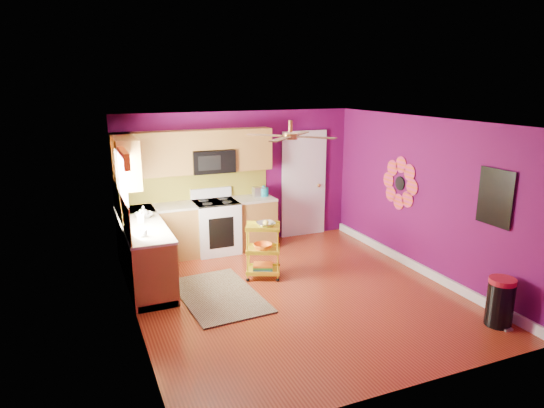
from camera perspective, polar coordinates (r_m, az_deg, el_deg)
name	(u,v)px	position (r m, az deg, el deg)	size (l,w,h in m)	color
ground	(295,293)	(7.26, 2.69, -10.39)	(5.00, 5.00, 0.00)	maroon
room_envelope	(298,184)	(6.76, 3.06, 2.33)	(4.54, 5.04, 2.52)	#5B0A4B
lower_cabinets	(177,240)	(8.33, -11.17, -4.15)	(2.81, 2.31, 0.94)	brown
electric_range	(216,226)	(8.82, -6.59, -2.59)	(0.76, 0.66, 1.13)	white
upper_cabinetry	(174,156)	(8.37, -11.42, 5.56)	(2.80, 2.30, 1.26)	brown
left_window	(122,176)	(7.15, -17.26, 3.22)	(0.08, 1.35, 1.08)	white
panel_door	(304,185)	(9.62, 3.74, 2.23)	(0.95, 0.11, 2.15)	white
right_wall_art	(439,189)	(7.73, 19.03, 1.67)	(0.04, 2.74, 1.04)	black
ceiling_fan	(290,136)	(6.82, 2.19, 8.05)	(1.01, 1.01, 0.26)	#BF8C3F
shag_rug	(219,295)	(7.19, -6.27, -10.61)	(1.05, 1.72, 0.02)	black
rolling_cart	(263,248)	(7.60, -1.01, -5.25)	(0.63, 0.56, 0.95)	yellow
trash_can	(500,302)	(6.88, 25.26, -10.38)	(0.35, 0.38, 0.64)	black
teal_kettle	(264,192)	(9.02, -0.98, 1.44)	(0.18, 0.18, 0.21)	#127B8E
toaster	(259,192)	(9.01, -1.56, 1.46)	(0.22, 0.15, 0.18)	beige
soap_bottle_a	(140,216)	(7.59, -15.24, -1.40)	(0.09, 0.10, 0.21)	#EA3F72
soap_bottle_b	(143,211)	(7.90, -14.90, -0.86)	(0.14, 0.14, 0.18)	white
counter_dish	(144,215)	(7.89, -14.83, -1.30)	(0.28, 0.28, 0.07)	white
counter_cup	(143,233)	(6.92, -14.97, -3.36)	(0.12, 0.12, 0.10)	white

